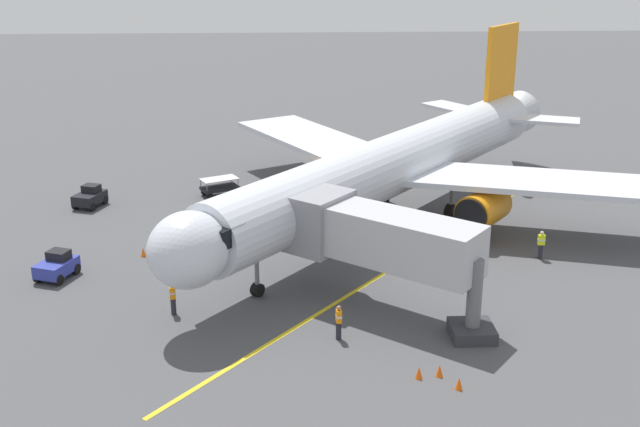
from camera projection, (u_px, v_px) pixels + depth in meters
ground_plane at (365, 212)px, 53.67m from camera, size 220.00×220.00×0.00m
apron_lead_in_line at (407, 260)px, 45.63m from camera, size 25.44×31.18×0.01m
airplane at (397, 164)px, 50.18m from camera, size 32.02×33.95×11.50m
jet_bridge at (372, 236)px, 38.68m from camera, size 10.08×8.81×5.40m
ground_crew_marshaller at (173, 298)px, 38.71m from camera, size 0.26×0.41×1.71m
ground_crew_wing_walker at (541, 244)px, 45.49m from camera, size 0.40×0.26×1.71m
ground_crew_loader at (339, 322)px, 36.28m from camera, size 0.29×0.42×1.71m
tug_near_nose at (90, 197)px, 54.50m from camera, size 2.20×2.67×1.50m
baggage_cart_portside at (220, 187)px, 56.91m from camera, size 2.95×2.42×1.27m
tug_starboard_side at (57, 266)px, 42.99m from camera, size 2.23×2.68×1.50m
safety_cone_nose_left at (439, 371)px, 33.36m from camera, size 0.32×0.32×0.55m
safety_cone_nose_right at (419, 373)px, 33.20m from camera, size 0.32×0.32×0.55m
safety_cone_wing_port at (459, 383)px, 32.39m from camera, size 0.32×0.32×0.55m
safety_cone_wing_starboard at (143, 252)px, 46.00m from camera, size 0.32×0.32×0.55m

